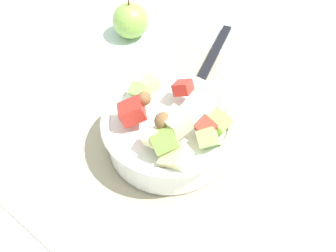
# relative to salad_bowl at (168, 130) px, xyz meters

# --- Properties ---
(ground_plane) EXTENTS (2.40, 2.40, 0.00)m
(ground_plane) POSITION_rel_salad_bowl_xyz_m (-0.00, 0.01, -0.05)
(ground_plane) COLOR silver
(placemat) EXTENTS (0.51, 0.38, 0.01)m
(placemat) POSITION_rel_salad_bowl_xyz_m (-0.00, 0.01, -0.04)
(placemat) COLOR tan
(placemat) RESTS_ON ground_plane
(salad_bowl) EXTENTS (0.22, 0.22, 0.12)m
(salad_bowl) POSITION_rel_salad_bowl_xyz_m (0.00, 0.00, 0.00)
(salad_bowl) COLOR white
(salad_bowl) RESTS_ON placemat
(serving_spoon) EXTENTS (0.23, 0.10, 0.01)m
(serving_spoon) POSITION_rel_salad_bowl_xyz_m (-0.18, -0.06, -0.04)
(serving_spoon) COLOR black
(serving_spoon) RESTS_ON placemat
(whole_apple) EXTENTS (0.08, 0.08, 0.09)m
(whole_apple) POSITION_rel_salad_bowl_xyz_m (-0.19, -0.26, -0.01)
(whole_apple) COLOR #8CB74C
(whole_apple) RESTS_ON ground_plane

